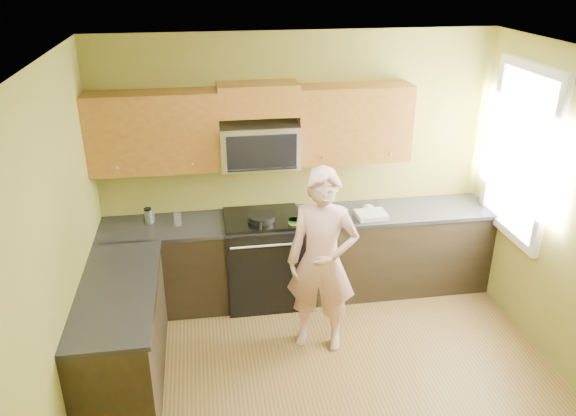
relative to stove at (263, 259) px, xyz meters
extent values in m
plane|color=brown|center=(0.40, -1.68, -0.47)|extent=(4.00, 4.00, 0.00)
plane|color=white|center=(0.40, -1.68, 2.23)|extent=(4.00, 4.00, 0.00)
plane|color=olive|center=(0.40, 0.32, 0.88)|extent=(4.00, 0.00, 4.00)
plane|color=olive|center=(-1.60, -1.68, 0.88)|extent=(0.00, 4.00, 4.00)
cube|color=black|center=(0.40, 0.02, -0.03)|extent=(4.00, 0.60, 0.88)
cube|color=black|center=(-1.30, -1.08, -0.03)|extent=(0.60, 1.60, 0.88)
cube|color=black|center=(0.40, 0.01, 0.43)|extent=(4.00, 0.62, 0.04)
cube|color=black|center=(-1.29, -1.08, 0.43)|extent=(0.62, 1.60, 0.04)
cube|color=#8D5E20|center=(0.00, 0.16, 1.62)|extent=(0.76, 0.33, 0.30)
imported|color=#F4877A|center=(0.43, -0.83, 0.39)|extent=(0.74, 0.61, 1.73)
cube|color=#B27F47|center=(0.66, -0.13, 0.45)|extent=(0.13, 0.13, 0.01)
ellipsoid|color=silver|center=(0.52, -0.23, 0.48)|extent=(0.12, 0.13, 0.06)
ellipsoid|color=silver|center=(1.11, 0.04, 0.48)|extent=(0.14, 0.15, 0.07)
cube|color=white|center=(1.09, -0.11, 0.47)|extent=(0.31, 0.25, 0.05)
cylinder|color=silver|center=(-1.09, 0.13, 0.51)|extent=(0.09, 0.09, 0.12)
cylinder|color=silver|center=(-0.83, 0.01, 0.51)|extent=(0.09, 0.09, 0.12)
camera|label=1|loc=(-0.55, -5.05, 2.85)|focal=35.06mm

